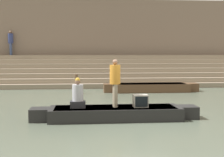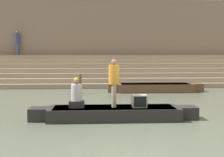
# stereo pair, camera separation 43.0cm
# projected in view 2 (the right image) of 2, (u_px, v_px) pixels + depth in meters

# --- Properties ---
(ground_plane) EXTENTS (120.00, 120.00, 0.00)m
(ground_plane) POSITION_uv_depth(u_px,v_px,m) (136.00, 118.00, 11.04)
(ground_plane) COLOR #566051
(ghat_steps) EXTENTS (36.00, 3.86, 2.16)m
(ghat_steps) POSITION_uv_depth(u_px,v_px,m) (114.00, 74.00, 22.71)
(ghat_steps) COLOR gray
(ghat_steps) RESTS_ON ground
(back_wall) EXTENTS (34.20, 1.28, 6.41)m
(back_wall) POSITION_uv_depth(u_px,v_px,m) (113.00, 42.00, 24.48)
(back_wall) COLOR #7F6B5B
(back_wall) RESTS_ON ground
(rowboat_main) EXTENTS (5.82, 1.39, 0.44)m
(rowboat_main) POSITION_uv_depth(u_px,v_px,m) (114.00, 113.00, 10.84)
(rowboat_main) COLOR black
(rowboat_main) RESTS_ON ground
(person_standing) EXTENTS (0.37, 0.37, 1.65)m
(person_standing) POSITION_uv_depth(u_px,v_px,m) (114.00, 80.00, 10.82)
(person_standing) COLOR gray
(person_standing) RESTS_ON rowboat_main
(person_rowing) EXTENTS (0.52, 0.41, 1.04)m
(person_rowing) POSITION_uv_depth(u_px,v_px,m) (77.00, 96.00, 10.71)
(person_rowing) COLOR #28282D
(person_rowing) RESTS_ON rowboat_main
(tv_set) EXTENTS (0.51, 0.40, 0.43)m
(tv_set) POSITION_uv_depth(u_px,v_px,m) (139.00, 101.00, 10.80)
(tv_set) COLOR #9E998E
(tv_set) RESTS_ON rowboat_main
(moored_boat_shore) EXTENTS (5.69, 1.34, 0.49)m
(moored_boat_shore) POSITION_uv_depth(u_px,v_px,m) (155.00, 87.00, 18.60)
(moored_boat_shore) COLOR brown
(moored_boat_shore) RESTS_ON ground
(mooring_post) EXTENTS (0.18, 0.18, 1.11)m
(mooring_post) POSITION_uv_depth(u_px,v_px,m) (80.00, 84.00, 17.77)
(mooring_post) COLOR brown
(mooring_post) RESTS_ON ground
(person_on_steps) EXTENTS (0.37, 0.37, 1.79)m
(person_on_steps) POSITION_uv_depth(u_px,v_px,m) (17.00, 41.00, 23.21)
(person_on_steps) COLOR #3D4C75
(person_on_steps) RESTS_ON ghat_steps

